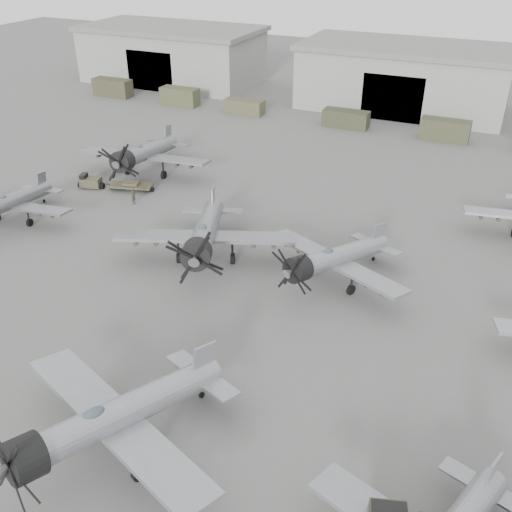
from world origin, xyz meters
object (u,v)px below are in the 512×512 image
at_px(aircraft_mid_0, 8,203).
at_px(aircraft_mid_1, 204,235).
at_px(aircraft_far_0, 143,154).
at_px(tug_trailer, 106,184).
at_px(ground_crew, 133,196).
at_px(aircraft_near_1, 108,420).
at_px(aircraft_mid_2, 332,259).

height_order(aircraft_mid_0, aircraft_mid_1, aircraft_mid_1).
bearing_deg(aircraft_far_0, aircraft_mid_1, -49.35).
xyz_separation_m(tug_trailer, ground_crew, (4.58, -1.80, 0.27)).
xyz_separation_m(aircraft_mid_1, ground_crew, (-11.52, 6.83, -1.74)).
distance_m(aircraft_near_1, aircraft_mid_1, 19.01).
xyz_separation_m(aircraft_near_1, ground_crew, (-16.32, 25.23, -1.66)).
distance_m(aircraft_near_1, ground_crew, 30.10).
bearing_deg(aircraft_mid_2, aircraft_far_0, 177.79).
distance_m(aircraft_mid_0, ground_crew, 10.96).
bearing_deg(ground_crew, aircraft_far_0, 12.12).
height_order(aircraft_far_0, ground_crew, aircraft_far_0).
relative_size(aircraft_near_1, aircraft_far_0, 0.96).
height_order(aircraft_near_1, aircraft_mid_0, aircraft_near_1).
bearing_deg(aircraft_mid_0, aircraft_near_1, -44.20).
height_order(aircraft_mid_1, aircraft_mid_2, aircraft_mid_1).
distance_m(aircraft_mid_1, ground_crew, 13.50).
relative_size(aircraft_near_1, ground_crew, 8.23).
distance_m(tug_trailer, ground_crew, 4.92).
relative_size(aircraft_mid_2, ground_crew, 7.21).
distance_m(aircraft_mid_2, aircraft_far_0, 26.89).
height_order(aircraft_mid_1, aircraft_far_0, aircraft_mid_1).
bearing_deg(aircraft_near_1, ground_crew, 143.74).
xyz_separation_m(aircraft_near_1, aircraft_mid_1, (-4.80, 18.40, 0.08)).
xyz_separation_m(aircraft_near_1, aircraft_mid_0, (-23.72, 17.25, -0.45)).
xyz_separation_m(aircraft_mid_2, tug_trailer, (-26.00, 7.44, -1.64)).
distance_m(aircraft_mid_1, aircraft_mid_2, 9.99).
distance_m(aircraft_near_1, tug_trailer, 34.22).
bearing_deg(aircraft_mid_2, aircraft_mid_1, -149.67).
bearing_deg(tug_trailer, aircraft_near_1, -68.29).
distance_m(aircraft_mid_0, aircraft_far_0, 14.75).
relative_size(aircraft_far_0, tug_trailer, 1.89).
height_order(aircraft_mid_0, tug_trailer, aircraft_mid_0).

